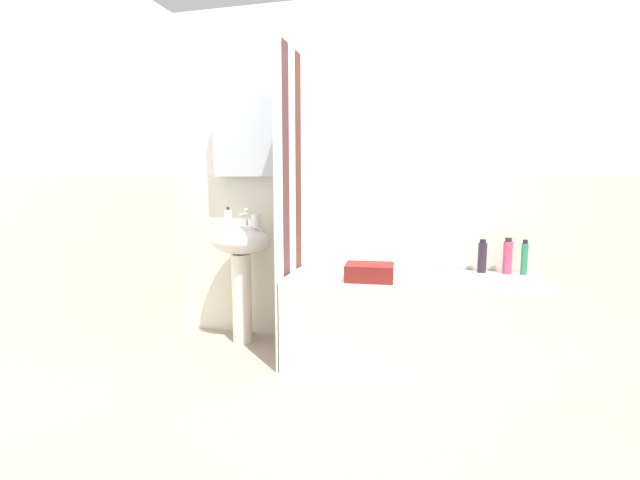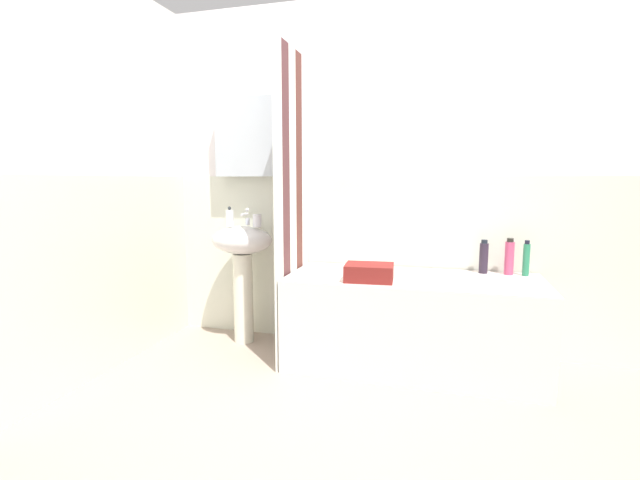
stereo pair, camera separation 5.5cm
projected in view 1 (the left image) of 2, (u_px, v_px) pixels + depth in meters
ground_plane at (340, 440)px, 2.10m from camera, size 4.80×5.60×0.04m
wall_back_tiled at (371, 185)px, 3.17m from camera, size 3.60×0.18×2.40m
wall_left_tiled at (92, 190)px, 2.67m from camera, size 0.07×1.81×2.40m
sink at (241, 258)px, 3.23m from camera, size 0.44×0.34×0.85m
faucet at (245, 217)px, 3.28m from camera, size 0.03×0.12×0.12m
soap_dispenser at (228, 218)px, 3.19m from camera, size 0.06×0.06×0.14m
toothbrush_cup at (256, 221)px, 3.15m from camera, size 0.06×0.06×0.09m
bathtub at (412, 322)px, 2.85m from camera, size 1.54×0.64×0.58m
shower_curtain at (292, 207)px, 2.95m from camera, size 0.01×0.64×2.00m
body_wash_bottle at (524, 258)px, 2.85m from camera, size 0.04×0.04×0.22m
lotion_bottle at (508, 257)px, 2.89m from camera, size 0.06×0.06×0.23m
conditioner_bottle at (482, 257)px, 2.93m from camera, size 0.05×0.05×0.22m
towel_folded at (369, 272)px, 2.71m from camera, size 0.30×0.24×0.10m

